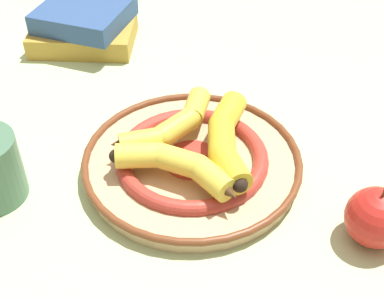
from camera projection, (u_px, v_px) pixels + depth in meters
The scene contains 7 objects.
ground_plane at pixel (175, 176), 0.78m from camera, with size 2.80×2.80×0.00m, color #B2C693.
decorative_bowl at pixel (192, 161), 0.77m from camera, with size 0.32×0.32×0.03m.
banana_a at pixel (171, 125), 0.78m from camera, with size 0.11×0.17×0.03m.
banana_b at pixel (226, 137), 0.76m from camera, with size 0.09×0.20×0.04m.
banana_c at pixel (178, 165), 0.72m from camera, with size 0.19×0.08×0.03m.
book_stack at pixel (83, 25), 1.04m from camera, with size 0.22×0.18×0.08m.
apple at pixel (376, 217), 0.66m from camera, with size 0.08×0.08×0.09m.
Camera 1 is at (-0.19, 0.53, 0.54)m, focal length 50.00 mm.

